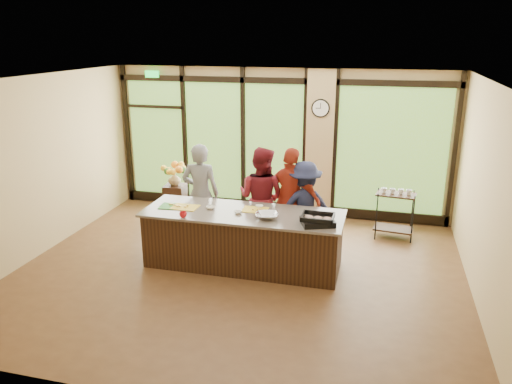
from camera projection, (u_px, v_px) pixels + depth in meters
The scene contains 25 objects.
floor at pixel (238, 273), 7.93m from camera, with size 7.00×7.00×0.00m, color #4E311B.
ceiling at pixel (236, 80), 7.03m from camera, with size 7.00×7.00×0.00m, color white.
back_wall at pixel (279, 142), 10.25m from camera, with size 7.00×7.00×0.00m, color tan.
left_wall at pixel (36, 168), 8.31m from camera, with size 6.00×6.00×0.00m, color tan.
right_wall at pixel (489, 201), 6.64m from camera, with size 6.00×6.00×0.00m, color tan.
window_wall at pixel (286, 148), 10.20m from camera, with size 6.90×0.12×3.00m.
island_base at pixel (243, 240), 8.07m from camera, with size 3.10×1.00×0.88m, color black.
countertop at pixel (243, 213), 7.93m from camera, with size 3.20×1.10×0.04m, color #6C6259.
wall_clock at pixel (321, 108), 9.70m from camera, with size 0.36×0.04×0.36m.
cook_left at pixel (201, 194), 8.88m from camera, with size 0.66×0.44×1.82m, color slate.
cook_midleft at pixel (261, 198), 8.68m from camera, with size 0.88×0.68×1.81m, color maroon.
cook_midright at pixel (291, 200), 8.55m from camera, with size 1.07×0.44×1.82m, color maroon.
cook_right at pixel (304, 207), 8.53m from camera, with size 1.03×0.59×1.60m, color #191C37.
roasting_pan at pixel (318, 222), 7.40m from camera, with size 0.48×0.37×0.08m, color black.
mixing_bowl at pixel (267, 216), 7.64m from camera, with size 0.35×0.35×0.09m, color silver.
cutting_board_left at pixel (173, 206), 8.18m from camera, with size 0.41×0.31×0.01m, color #33812F.
cutting_board_center at pixel (185, 207), 8.14m from camera, with size 0.42×0.32×0.01m, color gold.
cutting_board_right at pixel (255, 210), 8.02m from camera, with size 0.41×0.30×0.01m, color gold.
prep_bowl_near at pixel (211, 207), 8.08m from camera, with size 0.14×0.14×0.04m, color white.
prep_bowl_mid at pixel (238, 212), 7.86m from camera, with size 0.12×0.12×0.04m, color white.
prep_bowl_far at pixel (259, 206), 8.15m from camera, with size 0.13×0.13×0.03m, color white.
red_ramekin at pixel (183, 215), 7.69m from camera, with size 0.12×0.12×0.09m, color red.
flower_stand at pixel (176, 204), 9.91m from camera, with size 0.40×0.40×0.79m, color black.
flower_vase at pixel (174, 179), 9.76m from camera, with size 0.25×0.25×0.26m, color #91784F.
bar_cart at pixel (395, 209), 9.14m from camera, with size 0.74×0.48×0.95m.
Camera 1 is at (2.07, -6.87, 3.62)m, focal length 35.00 mm.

